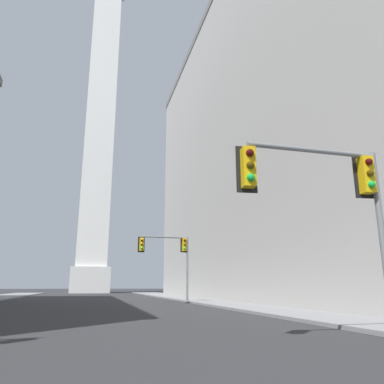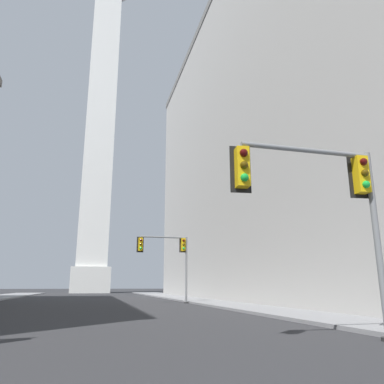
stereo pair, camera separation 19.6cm
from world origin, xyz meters
name	(u,v)px [view 2 (the right image)]	position (x,y,z in m)	size (l,w,h in m)	color
sidewalk_right	(223,303)	(10.84, 29.39, 0.07)	(5.00, 97.95, 0.15)	gray
building_right	(297,138)	(21.19, 33.22, 17.30)	(18.96, 57.91, 34.57)	#B2AFAA
obelisk	(101,121)	(0.00, 81.63, 38.52)	(7.88, 7.88, 79.68)	silver
traffic_light_near_right	(327,191)	(6.52, 7.80, 4.01)	(4.49, 0.52, 5.29)	slate
traffic_light_mid_right	(170,252)	(6.64, 30.83, 4.27)	(4.51, 0.50, 5.62)	slate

